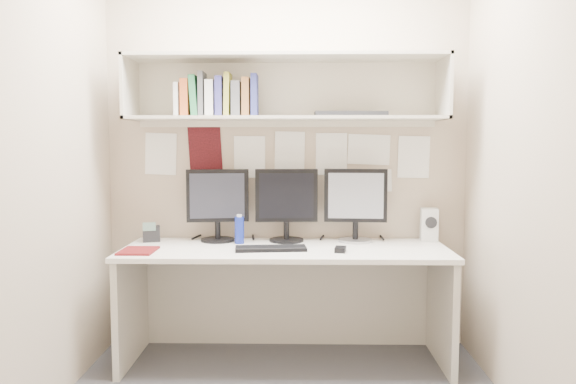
{
  "coord_description": "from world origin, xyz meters",
  "views": [
    {
      "loc": [
        0.08,
        -2.78,
        1.37
      ],
      "look_at": [
        0.02,
        0.35,
        1.1
      ],
      "focal_mm": 35.0,
      "sensor_mm": 36.0,
      "label": 1
    }
  ],
  "objects_px": {
    "monitor_left": "(218,202)",
    "maroon_notebook": "(138,251)",
    "desk_phone": "(151,233)",
    "monitor_center": "(286,202)",
    "speaker": "(429,225)",
    "keyboard": "(271,248)",
    "desk": "(286,305)",
    "monitor_right": "(356,202)"
  },
  "relations": [
    {
      "from": "monitor_center",
      "to": "desk_phone",
      "type": "bearing_deg",
      "value": 178.9
    },
    {
      "from": "desk",
      "to": "monitor_left",
      "type": "distance_m",
      "value": 0.8
    },
    {
      "from": "speaker",
      "to": "desk_phone",
      "type": "bearing_deg",
      "value": -172.42
    },
    {
      "from": "monitor_left",
      "to": "speaker",
      "type": "xyz_separation_m",
      "value": [
        1.39,
        0.03,
        -0.15
      ]
    },
    {
      "from": "keyboard",
      "to": "desk_phone",
      "type": "distance_m",
      "value": 0.85
    },
    {
      "from": "monitor_center",
      "to": "maroon_notebook",
      "type": "distance_m",
      "value": 0.99
    },
    {
      "from": "desk_phone",
      "to": "monitor_left",
      "type": "bearing_deg",
      "value": -11.88
    },
    {
      "from": "monitor_center",
      "to": "desk_phone",
      "type": "xyz_separation_m",
      "value": [
        -0.89,
        -0.03,
        -0.21
      ]
    },
    {
      "from": "speaker",
      "to": "desk_phone",
      "type": "xyz_separation_m",
      "value": [
        -1.83,
        -0.06,
        -0.06
      ]
    },
    {
      "from": "desk",
      "to": "speaker",
      "type": "xyz_separation_m",
      "value": [
        0.94,
        0.25,
        0.47
      ]
    },
    {
      "from": "monitor_left",
      "to": "desk_phone",
      "type": "relative_size",
      "value": 3.57
    },
    {
      "from": "monitor_center",
      "to": "monitor_left",
      "type": "bearing_deg",
      "value": 177.15
    },
    {
      "from": "monitor_left",
      "to": "monitor_right",
      "type": "xyz_separation_m",
      "value": [
        0.9,
        -0.0,
        0.0
      ]
    },
    {
      "from": "monitor_left",
      "to": "maroon_notebook",
      "type": "distance_m",
      "value": 0.62
    },
    {
      "from": "keyboard",
      "to": "speaker",
      "type": "xyz_separation_m",
      "value": [
        1.03,
        0.35,
        0.1
      ]
    },
    {
      "from": "monitor_left",
      "to": "desk_phone",
      "type": "distance_m",
      "value": 0.48
    },
    {
      "from": "desk",
      "to": "speaker",
      "type": "bearing_deg",
      "value": 14.85
    },
    {
      "from": "monitor_left",
      "to": "speaker",
      "type": "relative_size",
      "value": 2.19
    },
    {
      "from": "desk",
      "to": "keyboard",
      "type": "bearing_deg",
      "value": -132.13
    },
    {
      "from": "monitor_right",
      "to": "keyboard",
      "type": "xyz_separation_m",
      "value": [
        -0.54,
        -0.32,
        -0.25
      ]
    },
    {
      "from": "monitor_center",
      "to": "keyboard",
      "type": "bearing_deg",
      "value": -108.36
    },
    {
      "from": "desk",
      "to": "desk_phone",
      "type": "height_order",
      "value": "desk_phone"
    },
    {
      "from": "monitor_left",
      "to": "desk",
      "type": "bearing_deg",
      "value": -34.77
    },
    {
      "from": "desk",
      "to": "keyboard",
      "type": "height_order",
      "value": "keyboard"
    },
    {
      "from": "monitor_left",
      "to": "keyboard",
      "type": "xyz_separation_m",
      "value": [
        0.36,
        -0.32,
        -0.25
      ]
    },
    {
      "from": "monitor_left",
      "to": "monitor_right",
      "type": "relative_size",
      "value": 0.99
    },
    {
      "from": "monitor_center",
      "to": "maroon_notebook",
      "type": "height_order",
      "value": "monitor_center"
    },
    {
      "from": "desk",
      "to": "monitor_center",
      "type": "height_order",
      "value": "monitor_center"
    },
    {
      "from": "monitor_left",
      "to": "maroon_notebook",
      "type": "bearing_deg",
      "value": -146.47
    },
    {
      "from": "speaker",
      "to": "maroon_notebook",
      "type": "height_order",
      "value": "speaker"
    },
    {
      "from": "speaker",
      "to": "monitor_right",
      "type": "bearing_deg",
      "value": -170.69
    },
    {
      "from": "monitor_left",
      "to": "speaker",
      "type": "height_order",
      "value": "monitor_left"
    },
    {
      "from": "monitor_right",
      "to": "desk_phone",
      "type": "relative_size",
      "value": 3.6
    },
    {
      "from": "keyboard",
      "to": "maroon_notebook",
      "type": "bearing_deg",
      "value": 179.01
    },
    {
      "from": "keyboard",
      "to": "speaker",
      "type": "relative_size",
      "value": 1.98
    },
    {
      "from": "monitor_right",
      "to": "speaker",
      "type": "relative_size",
      "value": 2.21
    },
    {
      "from": "keyboard",
      "to": "maroon_notebook",
      "type": "relative_size",
      "value": 1.73
    },
    {
      "from": "monitor_left",
      "to": "keyboard",
      "type": "relative_size",
      "value": 1.11
    },
    {
      "from": "desk_phone",
      "to": "monitor_center",
      "type": "bearing_deg",
      "value": -13.71
    },
    {
      "from": "desk",
      "to": "maroon_notebook",
      "type": "bearing_deg",
      "value": -169.32
    },
    {
      "from": "desk",
      "to": "desk_phone",
      "type": "relative_size",
      "value": 15.13
    },
    {
      "from": "monitor_left",
      "to": "desk_phone",
      "type": "xyz_separation_m",
      "value": [
        -0.43,
        -0.03,
        -0.2
      ]
    }
  ]
}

